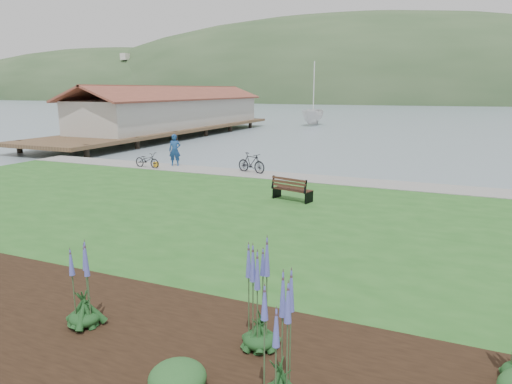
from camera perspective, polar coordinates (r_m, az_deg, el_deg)
ground at (r=18.88m, az=-4.61°, el=-2.77°), size 600.00×600.00×0.00m
lawn at (r=17.16m, az=-7.76°, el=-3.74°), size 34.00×20.00×0.40m
shoreline_path at (r=24.93m, az=2.82°, el=2.04°), size 34.00×2.20×0.03m
garden_bed at (r=9.57m, az=-16.84°, el=-16.66°), size 24.00×4.40×0.04m
far_hillside at (r=186.46m, az=27.33°, el=9.78°), size 580.00×80.00×38.00m
pier_pavilion at (r=52.17m, az=-10.02°, el=9.90°), size 8.00×36.00×5.40m
park_bench at (r=19.35m, az=4.42°, el=0.43°), size 1.81×1.09×1.05m
person at (r=28.47m, az=-10.13°, el=5.50°), size 0.99×0.85×2.30m
bicycle_a at (r=28.24m, az=-13.46°, el=3.90°), size 0.80×1.85×0.94m
bicycle_b at (r=25.77m, az=-0.59°, el=3.66°), size 1.04×1.98×1.14m
sailboat at (r=66.29m, az=7.11°, el=8.27°), size 10.73×10.93×28.18m
pannier at (r=28.39m, az=-12.38°, el=3.37°), size 0.20×0.31×0.33m
echium_0 at (r=9.77m, az=-20.83°, el=-11.70°), size 0.62×0.62×1.86m
echium_1 at (r=8.27m, az=0.48°, el=-12.72°), size 0.62×0.62×2.38m
echium_2 at (r=6.95m, az=3.10°, el=-18.89°), size 0.62×0.62×2.21m
shrub_1 at (r=7.71m, az=-9.79°, el=-21.92°), size 0.91×0.91×0.45m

